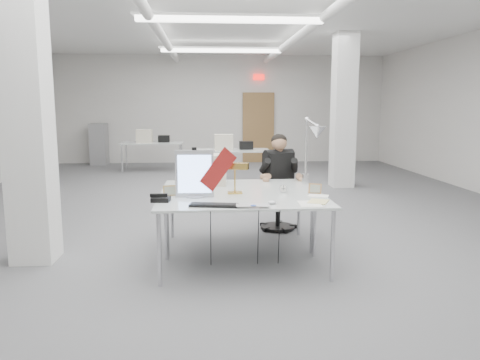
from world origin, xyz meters
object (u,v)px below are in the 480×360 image
(office_chair, at_px, (278,197))
(seated_person, at_px, (279,166))
(desk_main, at_px, (244,201))
(architect_lamp, at_px, (311,145))
(bankers_lamp, at_px, (235,180))
(desk_phone, at_px, (161,199))
(monitor, at_px, (195,174))
(laptop, at_px, (253,207))
(beige_monitor, at_px, (210,169))

(office_chair, relative_size, seated_person, 0.97)
(desk_main, relative_size, architect_lamp, 1.80)
(bankers_lamp, distance_m, architect_lamp, 1.04)
(seated_person, xyz_separation_m, architect_lamp, (0.24, -0.84, 0.36))
(desk_phone, bearing_deg, monitor, 36.25)
(office_chair, distance_m, laptop, 2.11)
(monitor, bearing_deg, office_chair, 54.04)
(office_chair, height_order, seated_person, seated_person)
(laptop, bearing_deg, seated_person, 75.94)
(monitor, xyz_separation_m, beige_monitor, (0.17, 0.81, -0.07))
(monitor, relative_size, desk_phone, 2.75)
(monitor, bearing_deg, bankers_lamp, 24.22)
(desk_main, distance_m, desk_phone, 0.85)
(office_chair, xyz_separation_m, bankers_lamp, (-0.68, -1.24, 0.44))
(architect_lamp, bearing_deg, laptop, -145.84)
(office_chair, height_order, monitor, monitor)
(desk_main, distance_m, architect_lamp, 1.23)
(office_chair, height_order, beige_monitor, beige_monitor)
(desk_main, relative_size, monitor, 3.58)
(seated_person, distance_m, bankers_lamp, 1.37)
(monitor, height_order, bankers_lamp, monitor)
(beige_monitor, xyz_separation_m, architect_lamp, (1.19, -0.29, 0.32))
(seated_person, xyz_separation_m, bankers_lamp, (-0.68, -1.19, 0.01))
(office_chair, xyz_separation_m, desk_phone, (-1.46, -1.62, 0.31))
(desk_phone, distance_m, beige_monitor, 1.15)
(desk_main, distance_m, seated_person, 1.68)
(beige_monitor, bearing_deg, bankers_lamp, -63.25)
(desk_phone, bearing_deg, desk_main, 5.90)
(desk_main, distance_m, monitor, 0.61)
(beige_monitor, bearing_deg, architect_lamp, -9.79)
(office_chair, bearing_deg, desk_phone, -153.80)
(seated_person, relative_size, laptop, 2.99)
(desk_phone, bearing_deg, bankers_lamp, 31.38)
(office_chair, bearing_deg, beige_monitor, -169.23)
(office_chair, bearing_deg, laptop, -127.05)
(monitor, relative_size, bankers_lamp, 1.65)
(desk_main, height_order, beige_monitor, beige_monitor)
(office_chair, relative_size, bankers_lamp, 3.06)
(bankers_lamp, bearing_deg, beige_monitor, 128.16)
(office_chair, xyz_separation_m, monitor, (-1.12, -1.41, 0.54))
(laptop, height_order, bankers_lamp, bankers_lamp)
(monitor, distance_m, architect_lamp, 1.48)
(office_chair, height_order, bankers_lamp, bankers_lamp)
(desk_main, distance_m, beige_monitor, 1.08)
(laptop, height_order, beige_monitor, beige_monitor)
(monitor, xyz_separation_m, architect_lamp, (1.36, 0.52, 0.25))
(office_chair, distance_m, seated_person, 0.44)
(monitor, bearing_deg, seated_person, 53.03)
(bankers_lamp, xyz_separation_m, desk_phone, (-0.78, -0.38, -0.13))
(laptop, xyz_separation_m, desk_phone, (-0.91, 0.40, 0.01))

